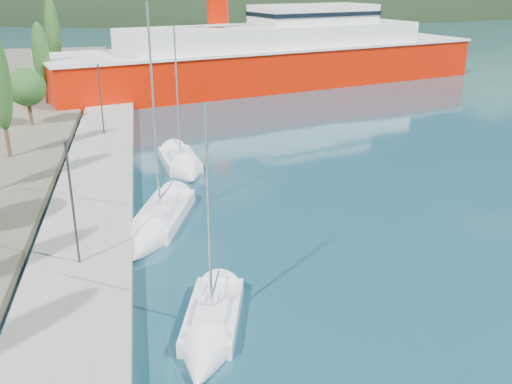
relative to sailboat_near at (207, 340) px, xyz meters
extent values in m
plane|color=#163F4C|center=(3.54, 113.76, -0.29)|extent=(1400.00, 1400.00, 0.00)
cube|color=gray|center=(-5.46, 19.76, 0.11)|extent=(5.00, 88.00, 0.80)
cylinder|color=#47301E|center=(-12.41, 26.63, 1.49)|extent=(0.30, 0.30, 2.15)
cylinder|color=#47301E|center=(-12.41, 37.08, 1.52)|extent=(0.36, 0.36, 2.20)
sphere|color=#254B1C|center=(-12.41, 37.08, 4.03)|extent=(3.53, 3.53, 3.53)
cylinder|color=#47301E|center=(-12.41, 47.36, 1.38)|extent=(0.30, 0.30, 1.94)
ellipsoid|color=#254B1C|center=(-12.41, 47.36, 5.78)|extent=(1.80, 1.80, 6.87)
cylinder|color=#47301E|center=(-12.41, 58.80, 1.64)|extent=(0.30, 0.30, 2.44)
ellipsoid|color=#254B1C|center=(-12.41, 58.80, 7.19)|extent=(1.80, 1.80, 8.66)
cylinder|color=#2D2D33|center=(-5.46, 6.90, 3.51)|extent=(0.12, 0.12, 6.00)
cube|color=#2D2D33|center=(-5.46, 7.15, 6.51)|extent=(0.15, 0.50, 0.12)
cylinder|color=#2D2D33|center=(-5.46, 31.98, 3.51)|extent=(0.12, 0.12, 6.00)
cube|color=#2D2D33|center=(-5.46, 32.23, 6.51)|extent=(0.15, 0.50, 0.12)
cube|color=silver|center=(0.46, 1.71, -0.05)|extent=(3.46, 5.67, 0.85)
cube|color=silver|center=(0.37, 1.37, 0.51)|extent=(1.80, 2.38, 0.33)
cylinder|color=silver|center=(0.37, 1.37, 4.84)|extent=(0.12, 0.12, 8.94)
cone|color=silver|center=(-0.42, -1.56, -0.05)|extent=(2.73, 2.94, 2.16)
cube|color=silver|center=(-1.16, 13.21, -0.01)|extent=(4.53, 7.36, 0.98)
cube|color=silver|center=(-1.30, 12.77, 0.64)|extent=(2.29, 3.10, 0.38)
cylinder|color=silver|center=(-1.30, 12.77, 6.45)|extent=(0.12, 0.12, 11.96)
cone|color=silver|center=(-2.53, 8.99, -0.01)|extent=(3.38, 3.85, 2.50)
cube|color=silver|center=(0.66, 24.10, -0.01)|extent=(3.16, 5.99, 0.98)
cube|color=silver|center=(0.71, 23.72, 0.64)|extent=(1.76, 2.46, 0.38)
cylinder|color=silver|center=(0.71, 23.72, 5.40)|extent=(0.12, 0.12, 9.85)
cone|color=silver|center=(1.08, 20.45, -0.01)|extent=(2.81, 2.95, 2.52)
cube|color=#BB1300|center=(16.09, 57.64, 1.99)|extent=(61.05, 29.44, 5.80)
cube|color=silver|center=(16.09, 57.64, 4.89)|extent=(61.56, 29.92, 0.31)
cube|color=silver|center=(16.09, 57.64, 6.13)|extent=(42.63, 21.98, 3.11)
cube|color=silver|center=(22.03, 59.45, 8.93)|extent=(18.33, 12.28, 2.48)
cylinder|color=#BB1300|center=(8.17, 55.21, 9.65)|extent=(2.69, 2.69, 2.90)
camera|label=1|loc=(-1.87, -19.23, 13.58)|focal=40.00mm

